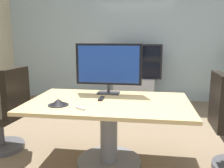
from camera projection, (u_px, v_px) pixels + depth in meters
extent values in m
plane|color=#7A664C|center=(112.00, 164.00, 2.83)|extent=(7.28, 7.28, 0.00)
cube|color=#9EB2B7|center=(132.00, 40.00, 5.62)|extent=(5.98, 0.10, 2.77)
cube|color=tan|center=(109.00, 103.00, 2.75)|extent=(1.81, 1.11, 0.04)
cylinder|color=slate|center=(109.00, 134.00, 2.82)|extent=(0.20, 0.20, 0.71)
cylinder|color=slate|center=(109.00, 161.00, 2.89)|extent=(0.76, 0.76, 0.03)
cylinder|color=#4C4C51|center=(3.00, 147.00, 3.22)|extent=(0.56, 0.56, 0.06)
cylinder|color=#4C4C51|center=(1.00, 132.00, 3.18)|extent=(0.07, 0.07, 0.36)
cube|color=black|center=(0.00, 116.00, 3.14)|extent=(0.53, 0.53, 0.10)
cube|color=black|center=(16.00, 92.00, 3.01)|extent=(0.14, 0.46, 0.60)
cube|color=black|center=(13.00, 102.00, 3.36)|extent=(0.28, 0.08, 0.03)
cube|color=black|center=(218.00, 101.00, 2.59)|extent=(0.10, 0.46, 0.60)
cube|color=#333338|center=(109.00, 93.00, 3.12)|extent=(0.28, 0.18, 0.02)
cylinder|color=#333338|center=(109.00, 88.00, 3.11)|extent=(0.04, 0.04, 0.10)
cube|color=black|center=(109.00, 64.00, 3.06)|extent=(0.84, 0.04, 0.52)
cube|color=navy|center=(108.00, 64.00, 3.04)|extent=(0.77, 0.01, 0.47)
cube|color=#B7BABC|center=(134.00, 91.00, 5.48)|extent=(0.90, 0.36, 0.55)
cube|color=black|center=(134.00, 62.00, 5.33)|extent=(1.20, 0.06, 0.76)
cube|color=black|center=(134.00, 62.00, 5.30)|extent=(1.12, 0.01, 0.69)
cone|color=black|center=(58.00, 102.00, 2.58)|extent=(0.19, 0.19, 0.07)
cylinder|color=black|center=(58.00, 105.00, 2.58)|extent=(0.22, 0.22, 0.01)
cube|color=black|center=(101.00, 99.00, 2.82)|extent=(0.05, 0.17, 0.02)
cube|color=silver|center=(80.00, 108.00, 2.44)|extent=(0.12, 0.09, 0.02)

